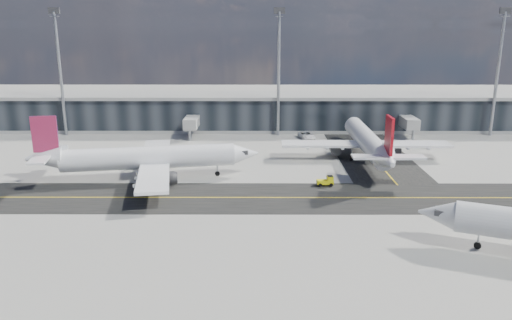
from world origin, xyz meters
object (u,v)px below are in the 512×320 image
object	(u,v)px
airliner_af	(146,158)
baggage_tug	(327,181)
airliner_redtail	(367,141)
service_van	(306,135)

from	to	relation	value
airliner_af	baggage_tug	world-z (taller)	airliner_af
airliner_af	baggage_tug	distance (m)	30.20
airliner_redtail	airliner_af	bearing A→B (deg)	-162.24
airliner_redtail	baggage_tug	distance (m)	18.68
airliner_af	service_van	size ratio (longest dim) A/B	6.27
airliner_af	airliner_redtail	distance (m)	41.45
airliner_redtail	baggage_tug	size ratio (longest dim) A/B	14.10
airliner_af	service_van	bearing A→B (deg)	126.45
baggage_tug	service_van	world-z (taller)	service_van
baggage_tug	service_van	bearing A→B (deg)	176.44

